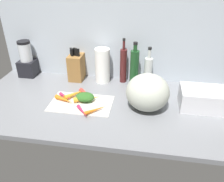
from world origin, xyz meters
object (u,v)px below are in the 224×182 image
at_px(bottle_0, 123,65).
at_px(dish_rack, 205,99).
at_px(carrot_3, 83,111).
at_px(carrot_2, 96,110).
at_px(bottle_2, 148,70).
at_px(carrot_0, 87,94).
at_px(knife_block, 76,67).
at_px(carrot_6, 76,94).
at_px(bottle_1, 134,67).
at_px(carrot_1, 66,96).
at_px(carrot_4, 88,98).
at_px(carrot_5, 64,100).
at_px(winter_squash, 148,92).
at_px(paper_towel_roll, 103,66).
at_px(blender_appliance, 27,61).
at_px(cutting_board, 81,103).

distance_m(bottle_0, dish_rack, 0.60).
bearing_deg(carrot_3, carrot_2, 22.44).
xyz_separation_m(bottle_0, bottle_2, (0.18, -0.01, -0.02)).
bearing_deg(bottle_2, carrot_0, -145.67).
height_order(knife_block, bottle_0, bottle_0).
height_order(carrot_6, bottle_1, bottle_1).
relative_size(carrot_0, carrot_1, 1.26).
distance_m(carrot_3, carrot_6, 0.21).
bearing_deg(carrot_1, carrot_2, -27.58).
xyz_separation_m(carrot_0, carrot_3, (0.03, -0.19, -0.01)).
bearing_deg(knife_block, carrot_0, -61.14).
relative_size(carrot_4, carrot_5, 1.26).
xyz_separation_m(winter_squash, paper_towel_roll, (-0.34, 0.31, 0.01)).
xyz_separation_m(carrot_3, blender_appliance, (-0.56, 0.45, 0.10)).
xyz_separation_m(knife_block, dish_rack, (0.89, -0.26, -0.04)).
distance_m(carrot_2, carrot_5, 0.24).
distance_m(carrot_1, knife_block, 0.31).
bearing_deg(dish_rack, knife_block, 163.77).
bearing_deg(carrot_4, knife_block, 117.75).
bearing_deg(bottle_1, carrot_4, -132.86).
xyz_separation_m(carrot_0, carrot_4, (0.02, -0.05, 0.00)).
relative_size(carrot_6, dish_rack, 0.57).
bearing_deg(dish_rack, carrot_1, -177.37).
bearing_deg(carrot_2, carrot_4, 125.96).
xyz_separation_m(winter_squash, bottle_2, (-0.01, 0.33, -0.01)).
distance_m(carrot_2, knife_block, 0.49).
xyz_separation_m(carrot_0, carrot_6, (-0.08, -0.00, -0.00)).
bearing_deg(bottle_2, blender_appliance, -179.63).
bearing_deg(cutting_board, blender_appliance, 146.85).
xyz_separation_m(cutting_board, knife_block, (-0.13, 0.34, 0.10)).
height_order(carrot_0, blender_appliance, blender_appliance).
relative_size(knife_block, bottle_2, 0.88).
height_order(paper_towel_roll, bottle_2, bottle_2).
height_order(carrot_2, carrot_4, carrot_4).
bearing_deg(knife_block, blender_appliance, 179.86).
distance_m(cutting_board, bottle_2, 0.54).
xyz_separation_m(knife_block, paper_towel_roll, (0.20, -0.01, 0.03)).
bearing_deg(dish_rack, cutting_board, -173.87).
height_order(carrot_0, bottle_1, bottle_1).
relative_size(cutting_board, knife_block, 1.59).
xyz_separation_m(carrot_5, bottle_1, (0.42, 0.33, 0.11)).
relative_size(carrot_1, bottle_0, 0.34).
bearing_deg(knife_block, carrot_3, -69.49).
height_order(carrot_4, knife_block, knife_block).
bearing_deg(bottle_1, paper_towel_roll, 178.40).
bearing_deg(carrot_1, paper_towel_roll, 56.77).
distance_m(carrot_2, paper_towel_roll, 0.43).
height_order(carrot_3, bottle_2, bottle_2).
relative_size(paper_towel_roll, dish_rack, 0.85).
distance_m(paper_towel_roll, dish_rack, 0.73).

